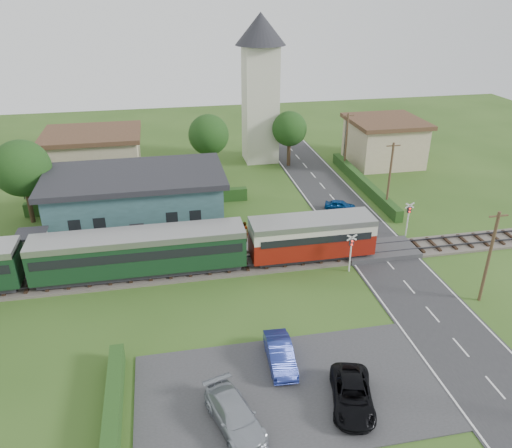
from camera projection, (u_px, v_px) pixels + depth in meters
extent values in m
plane|color=#2D4C19|center=(269.00, 277.00, 38.79)|extent=(120.00, 120.00, 0.00)
cube|color=#4C443D|center=(264.00, 263.00, 40.51)|extent=(76.00, 3.20, 0.20)
cube|color=#3F3F47|center=(266.00, 264.00, 39.74)|extent=(76.00, 0.08, 0.15)
cube|color=#3F3F47|center=(262.00, 255.00, 41.01)|extent=(76.00, 0.08, 0.15)
cube|color=#28282B|center=(389.00, 264.00, 40.51)|extent=(6.00, 70.00, 0.05)
cube|color=#333335|center=(289.00, 391.00, 27.93)|extent=(17.00, 9.00, 0.08)
cube|color=#333335|center=(379.00, 250.00, 42.19)|extent=(6.20, 3.40, 0.45)
cube|color=gray|center=(139.00, 254.00, 41.55)|extent=(30.00, 3.00, 0.45)
cube|color=beige|center=(34.00, 248.00, 39.54)|extent=(2.00, 2.00, 2.40)
cube|color=#232328|center=(31.00, 234.00, 38.98)|extent=(2.30, 2.30, 0.15)
cube|color=#3C666D|center=(137.00, 203.00, 45.71)|extent=(15.00, 8.00, 4.80)
cube|color=#232328|center=(134.00, 176.00, 44.55)|extent=(16.00, 9.00, 0.50)
cube|color=#232328|center=(138.00, 235.00, 42.81)|extent=(1.20, 0.12, 2.20)
cube|color=black|center=(75.00, 226.00, 41.37)|extent=(1.00, 0.12, 1.20)
cube|color=black|center=(100.00, 224.00, 41.72)|extent=(1.00, 0.12, 1.20)
cube|color=black|center=(172.00, 218.00, 42.76)|extent=(1.00, 0.12, 1.20)
cube|color=black|center=(195.00, 216.00, 43.10)|extent=(1.00, 0.12, 1.20)
cube|color=#232328|center=(311.00, 253.00, 40.98)|extent=(9.00, 2.20, 0.50)
cube|color=maroon|center=(311.00, 242.00, 40.54)|extent=(10.00, 2.80, 1.80)
cube|color=beige|center=(312.00, 229.00, 40.00)|extent=(10.00, 2.82, 0.90)
cube|color=black|center=(312.00, 232.00, 40.15)|extent=(9.00, 2.88, 0.60)
cube|color=gray|center=(312.00, 221.00, 39.71)|extent=(10.00, 2.90, 0.45)
cube|color=#232328|center=(142.00, 270.00, 38.63)|extent=(15.20, 2.20, 0.50)
cube|color=black|center=(140.00, 253.00, 37.97)|extent=(16.00, 2.80, 2.60)
cube|color=black|center=(140.00, 248.00, 37.79)|extent=(15.40, 2.86, 0.70)
cube|color=gray|center=(138.00, 236.00, 37.36)|extent=(16.00, 2.90, 0.50)
cube|color=beige|center=(260.00, 105.00, 61.29)|extent=(4.00, 4.00, 14.00)
cone|color=#232328|center=(261.00, 29.00, 57.44)|extent=(6.00, 6.00, 3.60)
cube|color=tan|center=(95.00, 158.00, 57.15)|extent=(10.00, 8.00, 5.00)
cube|color=#472D1E|center=(91.00, 134.00, 55.95)|extent=(10.80, 8.80, 0.50)
cube|color=tan|center=(384.00, 143.00, 62.33)|extent=(8.00, 8.00, 5.00)
cube|color=#472D1E|center=(386.00, 121.00, 61.13)|extent=(8.80, 8.80, 0.50)
cube|color=#193814|center=(113.00, 409.00, 26.04)|extent=(0.80, 9.00, 1.20)
cube|color=#193814|center=(363.00, 183.00, 55.10)|extent=(0.80, 18.00, 1.20)
cube|color=#193814|center=(140.00, 201.00, 50.45)|extent=(22.00, 0.80, 1.30)
cylinder|color=#332316|center=(29.00, 202.00, 46.77)|extent=(0.44, 0.44, 4.12)
sphere|color=#143311|center=(22.00, 168.00, 45.31)|extent=(5.20, 5.20, 5.20)
cylinder|color=#332316|center=(210.00, 161.00, 57.89)|extent=(0.44, 0.44, 3.85)
sphere|color=#143311|center=(209.00, 135.00, 56.53)|extent=(4.60, 4.60, 4.60)
cylinder|color=#332316|center=(289.00, 152.00, 61.45)|extent=(0.44, 0.44, 3.58)
sphere|color=#143311|center=(289.00, 129.00, 60.18)|extent=(4.20, 4.20, 4.20)
cylinder|color=#473321|center=(489.00, 258.00, 34.43)|extent=(0.22, 0.22, 7.00)
cube|color=#473321|center=(499.00, 216.00, 33.02)|extent=(1.40, 0.10, 0.10)
cylinder|color=#473321|center=(390.00, 178.00, 48.54)|extent=(0.22, 0.22, 7.00)
cube|color=#473321|center=(393.00, 146.00, 47.14)|extent=(1.40, 0.10, 0.10)
cylinder|color=#473321|center=(346.00, 142.00, 59.12)|extent=(0.22, 0.22, 7.00)
cube|color=#473321|center=(348.00, 116.00, 57.72)|extent=(1.40, 0.10, 0.10)
cylinder|color=silver|center=(350.00, 255.00, 38.89)|extent=(0.12, 0.12, 3.00)
cube|color=#232328|center=(352.00, 242.00, 38.41)|extent=(0.35, 0.18, 0.55)
sphere|color=#FF190C|center=(352.00, 241.00, 38.24)|extent=(0.14, 0.14, 0.14)
sphere|color=#FF190C|center=(352.00, 245.00, 38.37)|extent=(0.14, 0.14, 0.14)
cube|color=silver|center=(352.00, 238.00, 38.23)|extent=(0.84, 0.05, 0.55)
cube|color=silver|center=(352.00, 238.00, 38.23)|extent=(0.84, 0.05, 0.55)
cylinder|color=silver|center=(408.00, 221.00, 44.37)|extent=(0.12, 0.12, 3.00)
cube|color=#232328|center=(409.00, 210.00, 43.89)|extent=(0.35, 0.18, 0.55)
sphere|color=#FF190C|center=(410.00, 209.00, 43.72)|extent=(0.14, 0.14, 0.14)
sphere|color=#FF190C|center=(410.00, 212.00, 43.85)|extent=(0.14, 0.14, 0.14)
cube|color=silver|center=(410.00, 205.00, 43.72)|extent=(0.84, 0.05, 0.55)
cube|color=silver|center=(410.00, 205.00, 43.72)|extent=(0.84, 0.05, 0.55)
cylinder|color=#3F3F47|center=(20.00, 177.00, 51.53)|extent=(0.14, 0.14, 5.00)
sphere|color=orange|center=(15.00, 154.00, 50.43)|extent=(0.30, 0.30, 0.30)
cylinder|color=#3F3F47|center=(345.00, 138.00, 64.29)|extent=(0.14, 0.14, 5.00)
sphere|color=orange|center=(347.00, 119.00, 63.19)|extent=(0.30, 0.30, 0.30)
imported|color=navy|center=(340.00, 205.00, 49.77)|extent=(3.29, 2.37, 1.04)
imported|color=navy|center=(280.00, 354.00, 29.61)|extent=(1.64, 4.20, 1.36)
imported|color=#949AA4|center=(235.00, 415.00, 25.42)|extent=(3.19, 5.09, 1.37)
imported|color=black|center=(352.00, 395.00, 26.73)|extent=(3.27, 5.03, 1.29)
imported|color=gray|center=(244.00, 232.00, 42.71)|extent=(0.72, 0.50, 1.88)
imported|color=gray|center=(75.00, 247.00, 40.60)|extent=(0.72, 0.85, 1.55)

